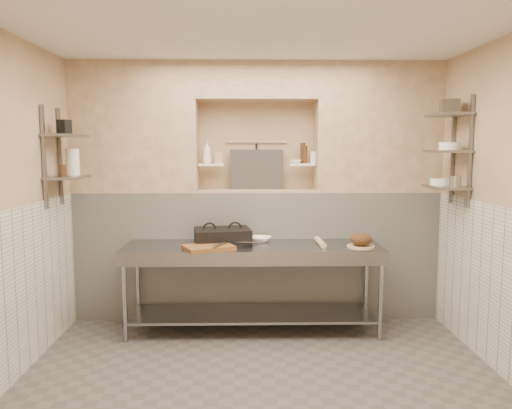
{
  "coord_description": "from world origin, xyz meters",
  "views": [
    {
      "loc": [
        -0.12,
        -3.78,
        1.88
      ],
      "look_at": [
        -0.03,
        0.9,
        1.35
      ],
      "focal_mm": 35.0,
      "sensor_mm": 36.0,
      "label": 1
    }
  ],
  "objects_px": {
    "bread_loaf": "(361,239)",
    "bottle_soap": "(207,152)",
    "prep_table": "(253,270)",
    "bowl_alcove": "(295,162)",
    "rolling_pin": "(320,242)",
    "panini_press": "(222,236)",
    "jug_left": "(73,162)",
    "cutting_board": "(209,247)",
    "mixing_bowl": "(261,239)"
  },
  "relations": [
    {
      "from": "bread_loaf",
      "to": "bottle_soap",
      "type": "bearing_deg",
      "value": 157.31
    },
    {
      "from": "prep_table",
      "to": "bowl_alcove",
      "type": "bearing_deg",
      "value": 48.78
    },
    {
      "from": "rolling_pin",
      "to": "panini_press",
      "type": "bearing_deg",
      "value": 174.03
    },
    {
      "from": "panini_press",
      "to": "jug_left",
      "type": "bearing_deg",
      "value": 174.8
    },
    {
      "from": "cutting_board",
      "to": "bottle_soap",
      "type": "distance_m",
      "value": 1.18
    },
    {
      "from": "bottle_soap",
      "to": "bowl_alcove",
      "type": "distance_m",
      "value": 0.98
    },
    {
      "from": "mixing_bowl",
      "to": "bowl_alcove",
      "type": "relative_size",
      "value": 1.71
    },
    {
      "from": "rolling_pin",
      "to": "bread_loaf",
      "type": "height_order",
      "value": "bread_loaf"
    },
    {
      "from": "rolling_pin",
      "to": "jug_left",
      "type": "relative_size",
      "value": 1.5
    },
    {
      "from": "rolling_pin",
      "to": "bread_loaf",
      "type": "bearing_deg",
      "value": -17.36
    },
    {
      "from": "mixing_bowl",
      "to": "rolling_pin",
      "type": "height_order",
      "value": "rolling_pin"
    },
    {
      "from": "cutting_board",
      "to": "bowl_alcove",
      "type": "height_order",
      "value": "bowl_alcove"
    },
    {
      "from": "bottle_soap",
      "to": "bowl_alcove",
      "type": "bearing_deg",
      "value": -0.28
    },
    {
      "from": "rolling_pin",
      "to": "bottle_soap",
      "type": "relative_size",
      "value": 1.58
    },
    {
      "from": "bottle_soap",
      "to": "jug_left",
      "type": "bearing_deg",
      "value": -157.83
    },
    {
      "from": "panini_press",
      "to": "bottle_soap",
      "type": "xyz_separation_m",
      "value": [
        -0.18,
        0.43,
        0.86
      ]
    },
    {
      "from": "cutting_board",
      "to": "mixing_bowl",
      "type": "bearing_deg",
      "value": 37.39
    },
    {
      "from": "mixing_bowl",
      "to": "bottle_soap",
      "type": "bearing_deg",
      "value": 149.23
    },
    {
      "from": "rolling_pin",
      "to": "bowl_alcove",
      "type": "height_order",
      "value": "bowl_alcove"
    },
    {
      "from": "bread_loaf",
      "to": "prep_table",
      "type": "bearing_deg",
      "value": 174.45
    },
    {
      "from": "bread_loaf",
      "to": "bottle_soap",
      "type": "xyz_separation_m",
      "value": [
        -1.57,
        0.66,
        0.86
      ]
    },
    {
      "from": "mixing_bowl",
      "to": "bread_loaf",
      "type": "height_order",
      "value": "bread_loaf"
    },
    {
      "from": "bread_loaf",
      "to": "cutting_board",
      "type": "bearing_deg",
      "value": -176.65
    },
    {
      "from": "mixing_bowl",
      "to": "rolling_pin",
      "type": "bearing_deg",
      "value": -17.43
    },
    {
      "from": "mixing_bowl",
      "to": "bowl_alcove",
      "type": "bearing_deg",
      "value": 41.06
    },
    {
      "from": "jug_left",
      "to": "prep_table",
      "type": "bearing_deg",
      "value": -0.82
    },
    {
      "from": "cutting_board",
      "to": "rolling_pin",
      "type": "height_order",
      "value": "rolling_pin"
    },
    {
      "from": "bowl_alcove",
      "to": "rolling_pin",
      "type": "bearing_deg",
      "value": -68.74
    },
    {
      "from": "mixing_bowl",
      "to": "bottle_soap",
      "type": "distance_m",
      "value": 1.13
    },
    {
      "from": "rolling_pin",
      "to": "bread_loaf",
      "type": "distance_m",
      "value": 0.41
    },
    {
      "from": "rolling_pin",
      "to": "bread_loaf",
      "type": "relative_size",
      "value": 1.8
    },
    {
      "from": "panini_press",
      "to": "rolling_pin",
      "type": "height_order",
      "value": "panini_press"
    },
    {
      "from": "prep_table",
      "to": "cutting_board",
      "type": "height_order",
      "value": "cutting_board"
    },
    {
      "from": "cutting_board",
      "to": "bread_loaf",
      "type": "distance_m",
      "value": 1.51
    },
    {
      "from": "bowl_alcove",
      "to": "jug_left",
      "type": "distance_m",
      "value": 2.33
    },
    {
      "from": "mixing_bowl",
      "to": "bottle_soap",
      "type": "xyz_separation_m",
      "value": [
        -0.58,
        0.35,
        0.91
      ]
    },
    {
      "from": "panini_press",
      "to": "cutting_board",
      "type": "distance_m",
      "value": 0.34
    },
    {
      "from": "prep_table",
      "to": "bread_loaf",
      "type": "distance_m",
      "value": 1.13
    },
    {
      "from": "bread_loaf",
      "to": "bowl_alcove",
      "type": "bearing_deg",
      "value": 132.39
    },
    {
      "from": "cutting_board",
      "to": "bowl_alcove",
      "type": "xyz_separation_m",
      "value": [
        0.91,
        0.74,
        0.81
      ]
    },
    {
      "from": "cutting_board",
      "to": "bottle_soap",
      "type": "relative_size",
      "value": 1.84
    },
    {
      "from": "rolling_pin",
      "to": "cutting_board",
      "type": "bearing_deg",
      "value": -169.39
    },
    {
      "from": "prep_table",
      "to": "bread_loaf",
      "type": "relative_size",
      "value": 11.96
    },
    {
      "from": "cutting_board",
      "to": "panini_press",
      "type": "bearing_deg",
      "value": 69.05
    },
    {
      "from": "rolling_pin",
      "to": "prep_table",
      "type": "bearing_deg",
      "value": -178.57
    },
    {
      "from": "cutting_board",
      "to": "bottle_soap",
      "type": "height_order",
      "value": "bottle_soap"
    },
    {
      "from": "cutting_board",
      "to": "jug_left",
      "type": "distance_m",
      "value": 1.6
    },
    {
      "from": "cutting_board",
      "to": "mixing_bowl",
      "type": "relative_size",
      "value": 2.05
    },
    {
      "from": "bread_loaf",
      "to": "bowl_alcove",
      "type": "relative_size",
      "value": 1.67
    },
    {
      "from": "bottle_soap",
      "to": "prep_table",
      "type": "bearing_deg",
      "value": -48.06
    }
  ]
}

